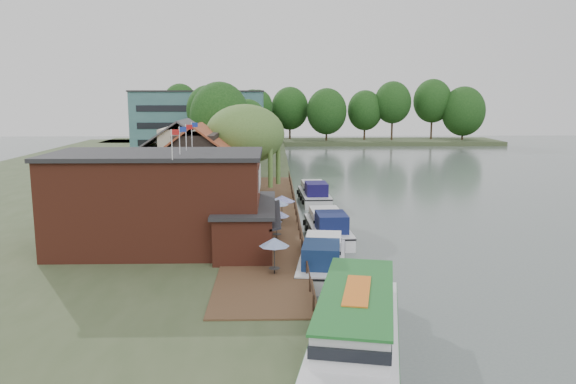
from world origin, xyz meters
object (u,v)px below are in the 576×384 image
object	(u,v)px
cottage_b	(184,156)
umbrella_0	(274,256)
pub	(185,200)
cottage_c	(224,149)
cruiser_2	(314,191)
cruiser_0	(322,255)
umbrella_4	(282,208)
willow	(245,152)
tour_boat	(356,327)
cottage_a	(198,167)
umbrella_2	(277,224)
hotel_block	(200,122)
umbrella_1	(267,230)
cruiser_1	(328,223)
umbrella_3	(276,212)
swan	(326,316)

from	to	relation	value
cottage_b	umbrella_0	size ratio (longest dim) A/B	4.04
pub	cottage_c	xyz separation A→B (m)	(0.00, 34.00, 0.60)
cruiser_2	cruiser_0	bearing A→B (deg)	-95.35
cruiser_0	umbrella_4	bearing A→B (deg)	110.20
willow	tour_boat	world-z (taller)	willow
cottage_a	umbrella_2	size ratio (longest dim) A/B	3.62
umbrella_0	umbrella_2	size ratio (longest dim) A/B	1.00
umbrella_2	umbrella_4	xyz separation A→B (m)	(0.51, 6.26, 0.00)
hotel_block	umbrella_4	bearing A→B (deg)	-76.21
umbrella_0	tour_boat	size ratio (longest dim) A/B	0.16
hotel_block	umbrella_4	distance (m)	64.56
umbrella_1	umbrella_4	size ratio (longest dim) A/B	0.99
cottage_c	umbrella_1	xyz separation A→B (m)	(6.10, -33.75, -2.96)
cruiser_0	cottage_b	bearing A→B (deg)	123.75
umbrella_4	cruiser_1	bearing A→B (deg)	-26.92
cottage_a	umbrella_4	xyz separation A→B (m)	(8.34, -6.52, -2.96)
cruiser_2	tour_boat	size ratio (longest dim) A/B	0.72
umbrella_4	cruiser_0	distance (m)	12.01
umbrella_2	cruiser_0	bearing A→B (deg)	-59.61
cottage_b	umbrella_2	size ratio (longest dim) A/B	4.04
willow	cruiser_1	size ratio (longest dim) A/B	0.96
cottage_a	cruiser_2	bearing A→B (deg)	34.48
cottage_a	umbrella_3	size ratio (longest dim) A/B	3.62
umbrella_0	cruiser_2	distance (m)	30.51
umbrella_0	swan	size ratio (longest dim) A/B	5.40
hotel_block	cottage_b	xyz separation A→B (m)	(4.00, -46.00, -1.90)
willow	cruiser_2	distance (m)	9.88
umbrella_2	cruiser_2	xyz separation A→B (m)	(4.50, 21.25, -0.99)
hotel_block	cottage_b	size ratio (longest dim) A/B	2.65
cruiser_0	cruiser_2	bearing A→B (deg)	94.48
pub	cottage_b	distance (m)	25.33
willow	umbrella_2	size ratio (longest dim) A/B	4.39
cottage_b	umbrella_4	xyz separation A→B (m)	(11.34, -16.52, -2.96)
cottage_c	tour_boat	size ratio (longest dim) A/B	0.58
pub	cottage_a	size ratio (longest dim) A/B	2.33
umbrella_1	umbrella_2	world-z (taller)	same
umbrella_4	cruiser_1	world-z (taller)	umbrella_4
willow	umbrella_2	bearing A→B (deg)	-79.38
umbrella_0	cruiser_0	bearing A→B (deg)	45.74
cottage_b	willow	bearing A→B (deg)	-33.69
cottage_a	umbrella_1	world-z (taller)	cottage_a
swan	pub	bearing A→B (deg)	129.28
cruiser_0	tour_boat	distance (m)	13.09
cottage_c	umbrella_2	bearing A→B (deg)	-77.86
willow	umbrella_3	bearing A→B (deg)	-75.75
umbrella_4	cruiser_0	bearing A→B (deg)	-77.14
cottage_a	umbrella_4	world-z (taller)	cottage_a
cottage_b	cruiser_2	bearing A→B (deg)	-5.69
umbrella_0	cruiser_1	world-z (taller)	umbrella_0
willow	pub	bearing A→B (deg)	-99.93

